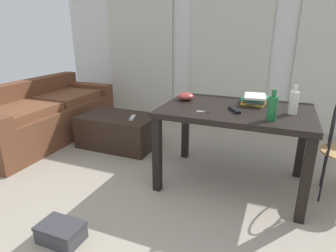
{
  "coord_description": "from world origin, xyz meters",
  "views": [
    {
      "loc": [
        0.8,
        -0.91,
        1.41
      ],
      "look_at": [
        -0.31,
        1.77,
        0.41
      ],
      "focal_mm": 29.84,
      "sensor_mm": 36.0,
      "label": 1
    }
  ],
  "objects_px": {
    "tv_remote_on_table": "(235,110)",
    "shoebox": "(61,232)",
    "couch": "(42,116)",
    "bottle_far": "(294,102)",
    "bottle_near": "(272,108)",
    "tv_remote_primary": "(132,118)",
    "bowl": "(186,96)",
    "coffee_table": "(119,131)",
    "craft_table": "(235,118)",
    "book_stack": "(255,99)",
    "scissors": "(205,112)"
  },
  "relations": [
    {
      "from": "craft_table",
      "to": "book_stack",
      "type": "height_order",
      "value": "book_stack"
    },
    {
      "from": "bottle_far",
      "to": "scissors",
      "type": "distance_m",
      "value": 0.73
    },
    {
      "from": "couch",
      "to": "bottle_far",
      "type": "relative_size",
      "value": 8.78
    },
    {
      "from": "craft_table",
      "to": "book_stack",
      "type": "relative_size",
      "value": 4.43
    },
    {
      "from": "couch",
      "to": "bowl",
      "type": "xyz_separation_m",
      "value": [
        2.09,
        -0.13,
        0.48
      ]
    },
    {
      "from": "coffee_table",
      "to": "bottle_far",
      "type": "relative_size",
      "value": 3.95
    },
    {
      "from": "scissors",
      "to": "tv_remote_primary",
      "type": "bearing_deg",
      "value": 150.66
    },
    {
      "from": "couch",
      "to": "bottle_far",
      "type": "distance_m",
      "value": 3.12
    },
    {
      "from": "bottle_near",
      "to": "bowl",
      "type": "height_order",
      "value": "bottle_near"
    },
    {
      "from": "shoebox",
      "to": "book_stack",
      "type": "bearing_deg",
      "value": 53.72
    },
    {
      "from": "craft_table",
      "to": "scissors",
      "type": "height_order",
      "value": "scissors"
    },
    {
      "from": "bottle_far",
      "to": "tv_remote_on_table",
      "type": "bearing_deg",
      "value": -167.38
    },
    {
      "from": "bowl",
      "to": "shoebox",
      "type": "bearing_deg",
      "value": -107.69
    },
    {
      "from": "couch",
      "to": "scissors",
      "type": "xyz_separation_m",
      "value": [
        2.38,
        -0.47,
        0.45
      ]
    },
    {
      "from": "bottle_near",
      "to": "tv_remote_primary",
      "type": "xyz_separation_m",
      "value": [
        -1.58,
        0.61,
        -0.44
      ]
    },
    {
      "from": "book_stack",
      "to": "scissors",
      "type": "relative_size",
      "value": 2.56
    },
    {
      "from": "coffee_table",
      "to": "bottle_near",
      "type": "height_order",
      "value": "bottle_near"
    },
    {
      "from": "book_stack",
      "to": "tv_remote_on_table",
      "type": "height_order",
      "value": "book_stack"
    },
    {
      "from": "bottle_far",
      "to": "tv_remote_primary",
      "type": "xyz_separation_m",
      "value": [
        -1.73,
        0.36,
        -0.44
      ]
    },
    {
      "from": "bottle_near",
      "to": "shoebox",
      "type": "xyz_separation_m",
      "value": [
        -1.26,
        -1.0,
        -0.78
      ]
    },
    {
      "from": "couch",
      "to": "craft_table",
      "type": "height_order",
      "value": "couch"
    },
    {
      "from": "couch",
      "to": "bottle_far",
      "type": "bearing_deg",
      "value": -4.68
    },
    {
      "from": "coffee_table",
      "to": "bowl",
      "type": "distance_m",
      "value": 1.18
    },
    {
      "from": "couch",
      "to": "book_stack",
      "type": "distance_m",
      "value": 2.78
    },
    {
      "from": "coffee_table",
      "to": "bottle_near",
      "type": "bearing_deg",
      "value": -19.77
    },
    {
      "from": "book_stack",
      "to": "scissors",
      "type": "distance_m",
      "value": 0.58
    },
    {
      "from": "bottle_near",
      "to": "tv_remote_on_table",
      "type": "relative_size",
      "value": 1.27
    },
    {
      "from": "couch",
      "to": "shoebox",
      "type": "bearing_deg",
      "value": -42.24
    },
    {
      "from": "tv_remote_on_table",
      "to": "shoebox",
      "type": "distance_m",
      "value": 1.65
    },
    {
      "from": "couch",
      "to": "bottle_near",
      "type": "bearing_deg",
      "value": -9.72
    },
    {
      "from": "bottle_far",
      "to": "scissors",
      "type": "height_order",
      "value": "bottle_far"
    },
    {
      "from": "bowl",
      "to": "tv_remote_primary",
      "type": "distance_m",
      "value": 0.88
    },
    {
      "from": "craft_table",
      "to": "bottle_far",
      "type": "bearing_deg",
      "value": -1.04
    },
    {
      "from": "craft_table",
      "to": "bottle_near",
      "type": "relative_size",
      "value": 5.52
    },
    {
      "from": "craft_table",
      "to": "shoebox",
      "type": "bearing_deg",
      "value": -127.09
    },
    {
      "from": "bowl",
      "to": "bottle_near",
      "type": "bearing_deg",
      "value": -24.32
    },
    {
      "from": "coffee_table",
      "to": "tv_remote_on_table",
      "type": "relative_size",
      "value": 5.08
    },
    {
      "from": "bowl",
      "to": "scissors",
      "type": "relative_size",
      "value": 1.35
    },
    {
      "from": "bottle_far",
      "to": "tv_remote_primary",
      "type": "bearing_deg",
      "value": 168.11
    },
    {
      "from": "shoebox",
      "to": "bowl",
      "type": "bearing_deg",
      "value": 72.31
    },
    {
      "from": "couch",
      "to": "craft_table",
      "type": "relative_size",
      "value": 1.61
    },
    {
      "from": "tv_remote_primary",
      "to": "scissors",
      "type": "bearing_deg",
      "value": -46.8
    },
    {
      "from": "bottle_far",
      "to": "tv_remote_on_table",
      "type": "xyz_separation_m",
      "value": [
        -0.46,
        -0.1,
        -0.09
      ]
    },
    {
      "from": "bowl",
      "to": "coffee_table",
      "type": "bearing_deg",
      "value": 164.23
    },
    {
      "from": "coffee_table",
      "to": "tv_remote_on_table",
      "type": "bearing_deg",
      "value": -18.51
    },
    {
      "from": "scissors",
      "to": "shoebox",
      "type": "distance_m",
      "value": 1.43
    },
    {
      "from": "shoebox",
      "to": "couch",
      "type": "bearing_deg",
      "value": 137.76
    },
    {
      "from": "craft_table",
      "to": "tv_remote_on_table",
      "type": "distance_m",
      "value": 0.16
    },
    {
      "from": "book_stack",
      "to": "shoebox",
      "type": "height_order",
      "value": "book_stack"
    },
    {
      "from": "book_stack",
      "to": "tv_remote_primary",
      "type": "distance_m",
      "value": 1.46
    }
  ]
}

